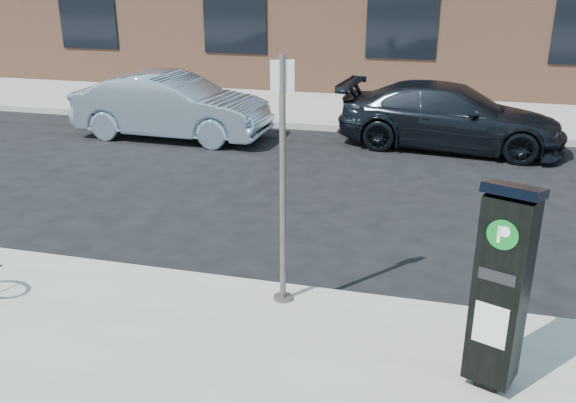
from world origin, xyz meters
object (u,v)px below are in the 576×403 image
(car_silver, at_px, (172,106))
(car_dark, at_px, (450,116))
(parking_kiosk, at_px, (501,287))
(sign_pole, at_px, (283,186))

(car_silver, distance_m, car_dark, 6.22)
(car_dark, bearing_deg, parking_kiosk, -171.18)
(sign_pole, distance_m, car_dark, 7.78)
(parking_kiosk, relative_size, sign_pole, 0.71)
(parking_kiosk, height_order, car_silver, parking_kiosk)
(sign_pole, relative_size, car_silver, 0.61)
(parking_kiosk, distance_m, car_silver, 10.27)
(car_silver, relative_size, car_dark, 0.94)
(car_silver, bearing_deg, parking_kiosk, -137.97)
(parking_kiosk, relative_size, car_dark, 0.41)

